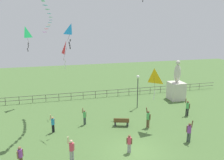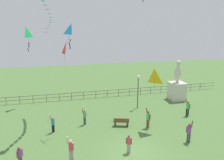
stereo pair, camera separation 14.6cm
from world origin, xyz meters
TOP-DOWN VIEW (x-y plane):
  - ground_plane at (0.00, 0.00)m, footprint 80.00×80.00m
  - statue_monument at (9.68, 10.68)m, footprint 1.87×1.87m
  - lamppost at (3.68, 9.04)m, footprint 0.36×0.36m
  - park_bench at (0.40, 4.72)m, footprint 1.55×0.84m
  - person_0 at (-8.25, 0.11)m, footprint 0.39×0.35m
  - person_1 at (-0.40, 0.02)m, footprint 0.42×0.28m
  - person_2 at (-6.04, 5.01)m, footprint 0.46×0.36m
  - person_3 at (-3.01, 5.94)m, footprint 0.47×0.32m
  - person_4 at (-4.79, 0.02)m, footprint 0.53×0.31m
  - person_5 at (8.03, 5.41)m, footprint 0.47×0.40m
  - person_6 at (2.76, 3.75)m, footprint 0.37×0.53m
  - person_7 at (4.97, 0.31)m, footprint 0.38×0.54m
  - kite_1 at (-8.60, 14.07)m, footprint 0.98×1.03m
  - kite_2 at (-3.94, 5.80)m, footprint 0.88×1.09m
  - kite_3 at (3.05, 3.48)m, footprint 1.12×1.09m
  - kite_4 at (-4.21, 9.61)m, footprint 0.72×1.10m
  - waterfront_railing at (-0.37, 14.00)m, footprint 36.00×0.06m

SIDE VIEW (x-z plane):
  - ground_plane at x=0.00m, z-range 0.00..0.00m
  - park_bench at x=0.40m, z-range 0.04..0.89m
  - waterfront_railing at x=-0.37m, z-range 0.15..1.10m
  - person_1 at x=-0.40m, z-range 0.11..1.62m
  - person_2 at x=-6.04m, z-range 0.00..1.81m
  - person_3 at x=-3.01m, z-range 0.00..1.82m
  - person_0 at x=-8.25m, z-range 0.12..1.74m
  - person_5 at x=8.03m, z-range 0.00..1.96m
  - person_4 at x=-4.79m, z-range 0.00..1.98m
  - person_6 at x=2.76m, z-range 0.00..2.01m
  - person_7 at x=4.97m, z-range 0.00..2.01m
  - statue_monument at x=9.68m, z-range -0.99..4.19m
  - lamppost at x=3.68m, z-range 0.94..4.91m
  - kite_3 at x=3.05m, z-range 3.51..6.50m
  - kite_4 at x=-4.21m, z-range 5.72..8.67m
  - kite_1 at x=-8.60m, z-range 7.17..10.11m
  - kite_2 at x=-3.94m, z-range 8.07..10.25m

